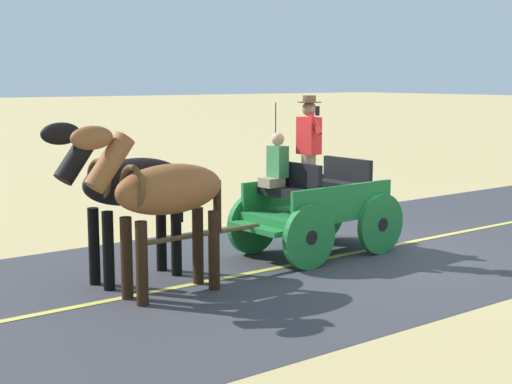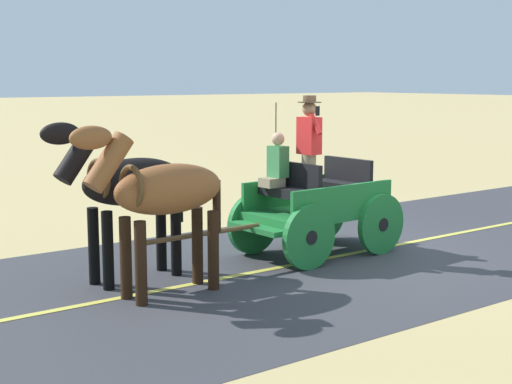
# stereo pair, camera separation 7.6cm
# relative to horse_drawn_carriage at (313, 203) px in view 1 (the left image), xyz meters

# --- Properties ---
(ground_plane) EXTENTS (200.00, 200.00, 0.00)m
(ground_plane) POSITION_rel_horse_drawn_carriage_xyz_m (-0.35, -0.81, -0.82)
(ground_plane) COLOR tan
(road_surface) EXTENTS (5.93, 160.00, 0.01)m
(road_surface) POSITION_rel_horse_drawn_carriage_xyz_m (-0.35, -0.81, -0.81)
(road_surface) COLOR #38383D
(road_surface) RESTS_ON ground
(road_centre_stripe) EXTENTS (0.12, 160.00, 0.00)m
(road_centre_stripe) POSITION_rel_horse_drawn_carriage_xyz_m (-0.35, -0.81, -0.81)
(road_centre_stripe) COLOR #DBCC4C
(road_centre_stripe) RESTS_ON road_surface
(horse_drawn_carriage) EXTENTS (1.50, 4.51, 2.50)m
(horse_drawn_carriage) POSITION_rel_horse_drawn_carriage_xyz_m (0.00, 0.00, 0.00)
(horse_drawn_carriage) COLOR #1E7233
(horse_drawn_carriage) RESTS_ON ground
(horse_near_side) EXTENTS (0.64, 2.13, 2.21)m
(horse_near_side) POSITION_rel_horse_drawn_carriage_xyz_m (-0.56, 3.01, 0.51)
(horse_near_side) COLOR brown
(horse_near_side) RESTS_ON ground
(horse_off_side) EXTENTS (0.70, 2.14, 2.21)m
(horse_off_side) POSITION_rel_horse_drawn_carriage_xyz_m (0.32, 3.04, 0.51)
(horse_off_side) COLOR black
(horse_off_side) RESTS_ON ground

